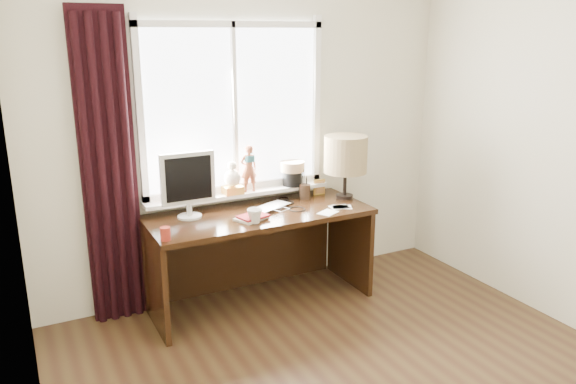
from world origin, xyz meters
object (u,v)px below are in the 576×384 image
laptop (270,208)px  red_cup (165,234)px  monitor (188,181)px  desk (255,238)px  mug (255,215)px  table_lamp (346,155)px

laptop → red_cup: 0.95m
laptop → monitor: size_ratio=0.71×
laptop → desk: size_ratio=0.20×
red_cup → mug: bearing=4.6°
laptop → table_lamp: (0.67, -0.01, 0.35)m
red_cup → desk: red_cup is taller
laptop → mug: bearing=-158.3°
monitor → table_lamp: bearing=-4.3°
red_cup → table_lamp: size_ratio=0.17×
monitor → mug: bearing=-41.1°
mug → table_lamp: size_ratio=0.21×
red_cup → table_lamp: table_lamp is taller
mug → desk: 0.45m
mug → desk: size_ratio=0.06×
desk → table_lamp: (0.78, -0.07, 0.61)m
red_cup → table_lamp: 1.63m
desk → red_cup: bearing=-155.7°
red_cup → monitor: (0.28, 0.38, 0.23)m
red_cup → desk: 0.92m
desk → monitor: monitor is taller
desk → table_lamp: table_lamp is taller
mug → monitor: 0.55m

